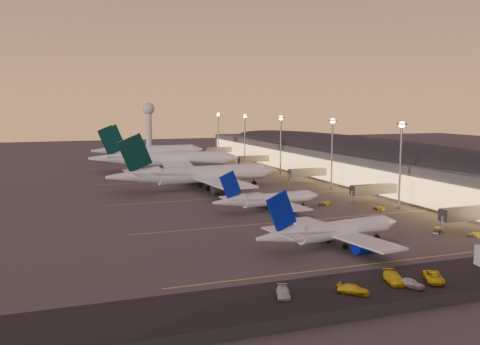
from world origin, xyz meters
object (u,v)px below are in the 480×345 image
Objects in this scene: baggage_tug_c at (325,204)px; service_van_a at (283,292)px; airliner_narrow_north at (268,200)px; service_van_f at (434,277)px; airliner_wide_near at (198,175)px; airliner_wide_far at (149,151)px; radar_tower at (149,117)px; baggage_tug_b at (438,230)px; service_van_c at (411,283)px; baggage_tug_a at (476,235)px; airliner_wide_mid at (166,159)px; baggage_tug_d at (379,209)px; service_van_b at (354,289)px; service_van_d at (394,278)px; airliner_narrow_south at (332,231)px.

service_van_a is (-45.45, -67.75, 0.24)m from baggage_tug_c.
airliner_narrow_north is 68.20m from service_van_f.
airliner_wide_near is 110.90m from airliner_wide_far.
baggage_tug_b is at bearing -86.79° from radar_tower.
airliner_wide_near is 14.24× the size of service_van_c.
airliner_narrow_north is 10.27× the size of baggage_tug_a.
airliner_wide_mid is at bearing 104.11° from service_van_a.
airliner_narrow_north reaches higher than baggage_tug_d.
service_van_f is (10.17, -170.35, -4.84)m from airliner_wide_mid.
baggage_tug_a is 0.67× the size of service_van_a.
radar_tower is 289.64m from baggage_tug_b.
service_van_b is (-8.32, -224.51, -4.40)m from airliner_wide_far.
airliner_narrow_north is 70.52m from service_van_a.
baggage_tug_d is (37.03, -166.31, -4.71)m from airliner_wide_far.
baggage_tug_b is 0.64× the size of service_van_f.
airliner_narrow_north is 56.63m from baggage_tug_a.
airliner_wide_far reaches higher than service_van_a.
airliner_wide_mid is at bearing -97.66° from radar_tower.
airliner_narrow_north reaches higher than baggage_tug_a.
airliner_wide_far is at bearing 107.37° from service_van_d.
baggage_tug_a is at bearing -69.92° from airliner_wide_near.
service_van_d is at bearing -100.44° from airliner_narrow_north.
airliner_narrow_north is 6.91× the size of service_van_a.
airliner_wide_mid is at bearing 127.67° from baggage_tug_a.
airliner_wide_near reaches higher than service_van_f.
airliner_narrow_north is 33.05m from baggage_tug_d.
radar_tower is 319.93m from service_van_c.
service_van_b is (-47.62, -22.94, 0.32)m from baggage_tug_a.
baggage_tug_b is 1.05× the size of baggage_tug_c.
baggage_tug_b is 0.76× the size of service_van_b.
airliner_wide_far is 16.67× the size of baggage_tug_c.
airliner_wide_mid is 13.58× the size of service_van_a.
service_van_f reaches higher than baggage_tug_c.
baggage_tug_b is at bearing -71.17° from airliner_wide_near.
service_van_c is at bearing -99.30° from airliner_narrow_north.
airliner_narrow_south is at bearing 66.82° from service_van_a.
airliner_wide_far is 12.05× the size of service_van_b.
service_van_f is at bearing -77.81° from airliner_wide_mid.
service_van_f is (-17.62, -70.14, 0.36)m from baggage_tug_c.
airliner_narrow_north is 6.80× the size of service_van_b.
airliner_narrow_north is 9.40× the size of baggage_tug_c.
airliner_wide_mid reaches higher than airliner_wide_far.
service_van_b is (-5.57, -113.65, -4.70)m from airliner_wide_near.
airliner_narrow_north reaches higher than baggage_tug_c.
service_van_b is 9.80m from service_van_d.
service_van_d is at bearing -177.39° from baggage_tug_b.
baggage_tug_a is (39.30, -201.57, -4.72)m from airliner_wide_far.
baggage_tug_b is (28.22, -38.77, -2.72)m from airliner_narrow_north.
baggage_tug_d is at bearing -24.69° from airliner_narrow_north.
baggage_tug_b reaches higher than baggage_tug_a.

